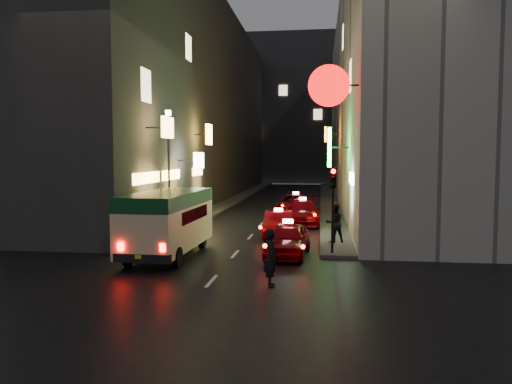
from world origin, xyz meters
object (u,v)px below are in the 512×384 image
at_px(taxi_near, 288,237).
at_px(lamp_post, 169,163).
at_px(traffic_light, 333,191).
at_px(minibus, 168,216).
at_px(pedestrian_crossing, 271,254).

xyz_separation_m(taxi_near, lamp_post, (-6.40, 4.58, 2.94)).
height_order(taxi_near, traffic_light, traffic_light).
relative_size(minibus, lamp_post, 0.99).
height_order(pedestrian_crossing, traffic_light, traffic_light).
height_order(minibus, pedestrian_crossing, minibus).
relative_size(minibus, traffic_light, 1.76).
relative_size(pedestrian_crossing, lamp_post, 0.33).
distance_m(minibus, lamp_post, 5.90).
height_order(pedestrian_crossing, lamp_post, lamp_post).
xyz_separation_m(taxi_near, traffic_light, (1.80, 0.05, 1.90)).
bearing_deg(traffic_light, pedestrian_crossing, -112.43).
bearing_deg(traffic_light, taxi_near, -178.41).
bearing_deg(lamp_post, taxi_near, -35.58).
bearing_deg(minibus, pedestrian_crossing, -41.74).
height_order(minibus, taxi_near, minibus).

